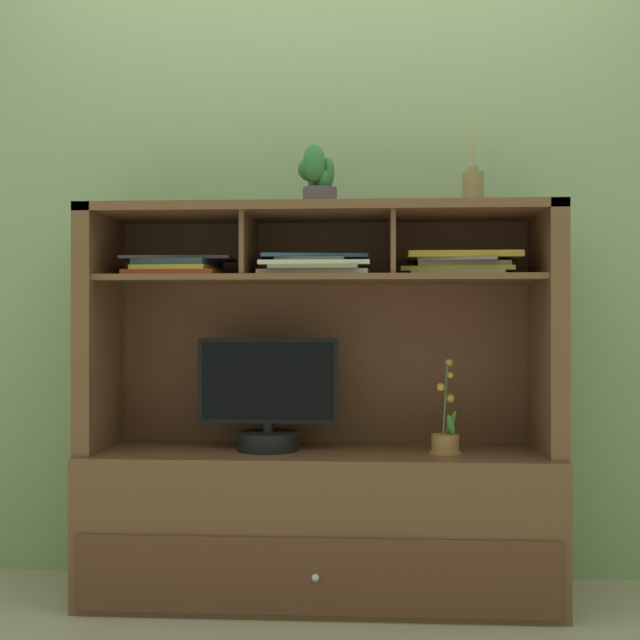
{
  "coord_description": "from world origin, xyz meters",
  "views": [
    {
      "loc": [
        0.17,
        -2.85,
        0.95
      ],
      "look_at": [
        0.0,
        0.0,
        0.95
      ],
      "focal_mm": 46.97,
      "sensor_mm": 36.0,
      "label": 1
    }
  ],
  "objects_px": {
    "diffuser_bottle": "(473,188)",
    "tv_monitor": "(268,403)",
    "magazine_stack_left": "(461,264)",
    "media_console": "(320,477)",
    "potted_succulent": "(318,180)",
    "magazine_stack_centre": "(314,266)",
    "magazine_stack_right": "(178,267)",
    "potted_orchid": "(446,437)"
  },
  "relations": [
    {
      "from": "tv_monitor",
      "to": "potted_orchid",
      "type": "bearing_deg",
      "value": -2.89
    },
    {
      "from": "potted_orchid",
      "to": "tv_monitor",
      "type": "bearing_deg",
      "value": 177.11
    },
    {
      "from": "magazine_stack_right",
      "to": "diffuser_bottle",
      "type": "bearing_deg",
      "value": -0.69
    },
    {
      "from": "media_console",
      "to": "magazine_stack_right",
      "type": "distance_m",
      "value": 0.87
    },
    {
      "from": "diffuser_bottle",
      "to": "tv_monitor",
      "type": "bearing_deg",
      "value": -179.98
    },
    {
      "from": "potted_succulent",
      "to": "magazine_stack_centre",
      "type": "bearing_deg",
      "value": -130.33
    },
    {
      "from": "media_console",
      "to": "diffuser_bottle",
      "type": "height_order",
      "value": "diffuser_bottle"
    },
    {
      "from": "diffuser_bottle",
      "to": "potted_succulent",
      "type": "relative_size",
      "value": 1.35
    },
    {
      "from": "potted_orchid",
      "to": "diffuser_bottle",
      "type": "distance_m",
      "value": 0.84
    },
    {
      "from": "potted_orchid",
      "to": "potted_succulent",
      "type": "distance_m",
      "value": 0.97
    },
    {
      "from": "diffuser_bottle",
      "to": "magazine_stack_centre",
      "type": "bearing_deg",
      "value": -179.03
    },
    {
      "from": "media_console",
      "to": "potted_succulent",
      "type": "xyz_separation_m",
      "value": [
        -0.01,
        -0.01,
        1.02
      ]
    },
    {
      "from": "media_console",
      "to": "diffuser_bottle",
      "type": "relative_size",
      "value": 5.65
    },
    {
      "from": "tv_monitor",
      "to": "magazine_stack_left",
      "type": "height_order",
      "value": "magazine_stack_left"
    },
    {
      "from": "media_console",
      "to": "diffuser_bottle",
      "type": "bearing_deg",
      "value": -2.3
    },
    {
      "from": "media_console",
      "to": "diffuser_bottle",
      "type": "distance_m",
      "value": 1.11
    },
    {
      "from": "tv_monitor",
      "to": "magazine_stack_right",
      "type": "xyz_separation_m",
      "value": [
        -0.31,
        0.01,
        0.47
      ]
    },
    {
      "from": "potted_succulent",
      "to": "tv_monitor",
      "type": "bearing_deg",
      "value": -177.88
    },
    {
      "from": "potted_succulent",
      "to": "magazine_stack_right",
      "type": "bearing_deg",
      "value": 179.28
    },
    {
      "from": "magazine_stack_left",
      "to": "diffuser_bottle",
      "type": "distance_m",
      "value": 0.26
    },
    {
      "from": "magazine_stack_left",
      "to": "magazine_stack_right",
      "type": "distance_m",
      "value": 0.97
    },
    {
      "from": "magazine_stack_centre",
      "to": "potted_succulent",
      "type": "height_order",
      "value": "potted_succulent"
    },
    {
      "from": "magazine_stack_centre",
      "to": "potted_succulent",
      "type": "distance_m",
      "value": 0.29
    },
    {
      "from": "magazine_stack_centre",
      "to": "magazine_stack_right",
      "type": "relative_size",
      "value": 1.01
    },
    {
      "from": "potted_orchid",
      "to": "potted_succulent",
      "type": "xyz_separation_m",
      "value": [
        -0.43,
        0.04,
        0.87
      ]
    },
    {
      "from": "magazine_stack_centre",
      "to": "potted_succulent",
      "type": "xyz_separation_m",
      "value": [
        0.01,
        0.02,
        0.29
      ]
    },
    {
      "from": "magazine_stack_centre",
      "to": "diffuser_bottle",
      "type": "bearing_deg",
      "value": 0.97
    },
    {
      "from": "potted_succulent",
      "to": "potted_orchid",
      "type": "bearing_deg",
      "value": -4.89
    },
    {
      "from": "magazine_stack_left",
      "to": "media_console",
      "type": "bearing_deg",
      "value": -179.62
    },
    {
      "from": "magazine_stack_left",
      "to": "diffuser_bottle",
      "type": "height_order",
      "value": "diffuser_bottle"
    },
    {
      "from": "media_console",
      "to": "diffuser_bottle",
      "type": "xyz_separation_m",
      "value": [
        0.52,
        -0.02,
        0.98
      ]
    },
    {
      "from": "magazine_stack_right",
      "to": "diffuser_bottle",
      "type": "relative_size",
      "value": 1.35
    },
    {
      "from": "potted_orchid",
      "to": "potted_succulent",
      "type": "height_order",
      "value": "potted_succulent"
    },
    {
      "from": "potted_orchid",
      "to": "magazine_stack_left",
      "type": "xyz_separation_m",
      "value": [
        0.06,
        0.05,
        0.58
      ]
    },
    {
      "from": "potted_orchid",
      "to": "diffuser_bottle",
      "type": "bearing_deg",
      "value": 18.1
    },
    {
      "from": "tv_monitor",
      "to": "magazine_stack_left",
      "type": "relative_size",
      "value": 1.19
    },
    {
      "from": "tv_monitor",
      "to": "magazine_stack_centre",
      "type": "distance_m",
      "value": 0.5
    },
    {
      "from": "magazine_stack_centre",
      "to": "diffuser_bottle",
      "type": "height_order",
      "value": "diffuser_bottle"
    },
    {
      "from": "magazine_stack_right",
      "to": "potted_succulent",
      "type": "distance_m",
      "value": 0.57
    },
    {
      "from": "magazine_stack_left",
      "to": "magazine_stack_right",
      "type": "bearing_deg",
      "value": -179.3
    },
    {
      "from": "magazine_stack_left",
      "to": "magazine_stack_centre",
      "type": "distance_m",
      "value": 0.5
    },
    {
      "from": "diffuser_bottle",
      "to": "media_console",
      "type": "bearing_deg",
      "value": 177.7
    }
  ]
}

